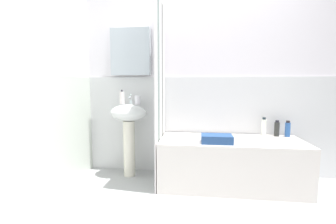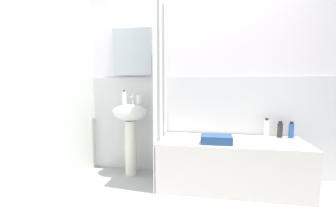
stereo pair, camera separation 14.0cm
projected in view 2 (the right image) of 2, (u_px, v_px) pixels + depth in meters
wall_back_tiled at (207, 82)px, 2.92m from camera, size 3.60×0.18×2.40m
wall_left_tiled at (45, 83)px, 2.29m from camera, size 0.07×1.81×2.40m
sink at (130, 123)px, 2.91m from camera, size 0.44×0.34×0.87m
faucet at (132, 99)px, 2.96m from camera, size 0.03×0.12×0.12m
soap_dispenser at (124, 98)px, 2.96m from camera, size 0.06×0.06×0.17m
toothbrush_cup at (139, 100)px, 2.91m from camera, size 0.07×0.07×0.10m
bathtub at (231, 164)px, 2.60m from camera, size 1.52×0.66×0.51m
shower_curtain at (161, 94)px, 2.66m from camera, size 0.01×0.66×2.00m
lotion_bottle at (291, 130)px, 2.67m from camera, size 0.06×0.06×0.18m
conditioner_bottle at (280, 130)px, 2.70m from camera, size 0.06×0.06×0.18m
shampoo_bottle at (267, 128)px, 2.73m from camera, size 0.05×0.05×0.22m
towel_folded at (216, 139)px, 2.43m from camera, size 0.31×0.21×0.08m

